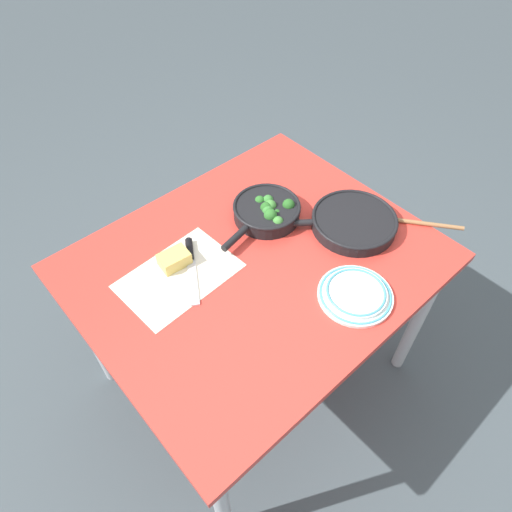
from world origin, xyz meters
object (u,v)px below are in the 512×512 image
(skillet_eggs, at_px, (353,222))
(wooden_spoon, at_px, (396,220))
(dinner_plate_stack, at_px, (355,294))
(skillet_broccoli, at_px, (267,211))
(grater_knife, at_px, (191,261))
(cheese_block, at_px, (174,259))

(skillet_eggs, distance_m, wooden_spoon, 0.16)
(skillet_eggs, relative_size, dinner_plate_stack, 1.60)
(skillet_broccoli, relative_size, wooden_spoon, 1.14)
(skillet_eggs, bearing_deg, grater_knife, 13.58)
(skillet_broccoli, xyz_separation_m, wooden_spoon, (-0.32, 0.32, -0.02))
(skillet_broccoli, distance_m, wooden_spoon, 0.45)
(wooden_spoon, relative_size, grater_knife, 1.31)
(skillet_eggs, distance_m, cheese_block, 0.62)
(skillet_eggs, relative_size, grater_knife, 1.55)
(skillet_broccoli, distance_m, cheese_block, 0.37)
(skillet_eggs, bearing_deg, cheese_block, 12.73)
(skillet_broccoli, relative_size, grater_knife, 1.49)
(skillet_eggs, bearing_deg, skillet_broccoli, -12.34)
(skillet_eggs, height_order, grater_knife, skillet_eggs)
(dinner_plate_stack, bearing_deg, cheese_block, -54.69)
(skillet_broccoli, bearing_deg, wooden_spoon, 124.14)
(skillet_eggs, distance_m, dinner_plate_stack, 0.30)
(cheese_block, height_order, dinner_plate_stack, cheese_block)
(skillet_broccoli, height_order, grater_knife, skillet_broccoli)
(cheese_block, relative_size, dinner_plate_stack, 0.44)
(skillet_broccoli, distance_m, grater_knife, 0.33)
(cheese_block, bearing_deg, grater_knife, 144.58)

